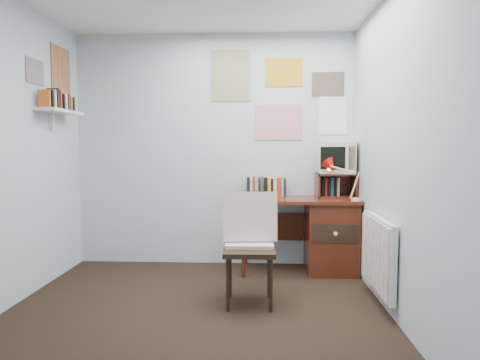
{
  "coord_description": "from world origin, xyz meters",
  "views": [
    {
      "loc": [
        0.49,
        -2.9,
        1.28
      ],
      "look_at": [
        0.32,
        0.91,
        0.99
      ],
      "focal_mm": 32.0,
      "sensor_mm": 36.0,
      "label": 1
    }
  ],
  "objects_px": {
    "radiator": "(378,254)",
    "desk": "(325,233)",
    "desk_lamp": "(357,182)",
    "wall_shelf": "(60,112)",
    "tv_riser": "(335,185)",
    "desk_chair": "(249,251)",
    "crt_tv": "(338,156)"
  },
  "relations": [
    {
      "from": "radiator",
      "to": "desk",
      "type": "bearing_deg",
      "value": 107.24
    },
    {
      "from": "desk_lamp",
      "to": "wall_shelf",
      "type": "xyz_separation_m",
      "value": [
        -2.84,
        -0.18,
        0.68
      ]
    },
    {
      "from": "tv_riser",
      "to": "desk_chair",
      "type": "bearing_deg",
      "value": -128.96
    },
    {
      "from": "desk_lamp",
      "to": "crt_tv",
      "type": "height_order",
      "value": "crt_tv"
    },
    {
      "from": "tv_riser",
      "to": "radiator",
      "type": "xyz_separation_m",
      "value": [
        0.17,
        -1.04,
        -0.47
      ]
    },
    {
      "from": "radiator",
      "to": "wall_shelf",
      "type": "bearing_deg",
      "value": 169.11
    },
    {
      "from": "desk_chair",
      "to": "desk_lamp",
      "type": "xyz_separation_m",
      "value": [
        1.03,
        0.77,
        0.5
      ]
    },
    {
      "from": "desk_lamp",
      "to": "desk",
      "type": "bearing_deg",
      "value": 125.69
    },
    {
      "from": "tv_riser",
      "to": "crt_tv",
      "type": "bearing_deg",
      "value": 35.03
    },
    {
      "from": "desk_chair",
      "to": "wall_shelf",
      "type": "bearing_deg",
      "value": 160.95
    },
    {
      "from": "desk_chair",
      "to": "desk_lamp",
      "type": "height_order",
      "value": "desk_lamp"
    },
    {
      "from": "desk_chair",
      "to": "tv_riser",
      "type": "bearing_deg",
      "value": 50.1
    },
    {
      "from": "desk",
      "to": "desk_chair",
      "type": "relative_size",
      "value": 1.35
    },
    {
      "from": "tv_riser",
      "to": "desk",
      "type": "bearing_deg",
      "value": -137.04
    },
    {
      "from": "desk",
      "to": "crt_tv",
      "type": "bearing_deg",
      "value": 41.56
    },
    {
      "from": "crt_tv",
      "to": "tv_riser",
      "type": "bearing_deg",
      "value": -131.1
    },
    {
      "from": "desk_lamp",
      "to": "radiator",
      "type": "bearing_deg",
      "value": -105.43
    },
    {
      "from": "desk_lamp",
      "to": "crt_tv",
      "type": "distance_m",
      "value": 0.43
    },
    {
      "from": "desk",
      "to": "wall_shelf",
      "type": "relative_size",
      "value": 1.94
    },
    {
      "from": "tv_riser",
      "to": "crt_tv",
      "type": "distance_m",
      "value": 0.3
    },
    {
      "from": "radiator",
      "to": "wall_shelf",
      "type": "distance_m",
      "value": 3.15
    },
    {
      "from": "desk_lamp",
      "to": "radiator",
      "type": "distance_m",
      "value": 0.89
    },
    {
      "from": "desk_chair",
      "to": "crt_tv",
      "type": "xyz_separation_m",
      "value": [
        0.9,
        1.1,
        0.74
      ]
    },
    {
      "from": "desk_lamp",
      "to": "radiator",
      "type": "xyz_separation_m",
      "value": [
        0.02,
        -0.73,
        -0.52
      ]
    },
    {
      "from": "desk",
      "to": "desk_lamp",
      "type": "distance_m",
      "value": 0.63
    },
    {
      "from": "desk_chair",
      "to": "crt_tv",
      "type": "relative_size",
      "value": 2.37
    },
    {
      "from": "crt_tv",
      "to": "desk_lamp",
      "type": "bearing_deg",
      "value": -56.2
    },
    {
      "from": "desk_lamp",
      "to": "tv_riser",
      "type": "relative_size",
      "value": 0.91
    },
    {
      "from": "crt_tv",
      "to": "wall_shelf",
      "type": "distance_m",
      "value": 2.8
    },
    {
      "from": "desk",
      "to": "wall_shelf",
      "type": "distance_m",
      "value": 2.87
    },
    {
      "from": "desk",
      "to": "desk_chair",
      "type": "distance_m",
      "value": 1.23
    },
    {
      "from": "desk",
      "to": "desk_lamp",
      "type": "height_order",
      "value": "desk_lamp"
    }
  ]
}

